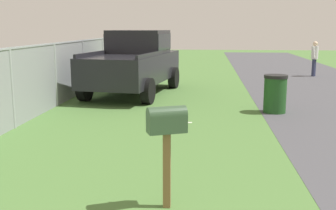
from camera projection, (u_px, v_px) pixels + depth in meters
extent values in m
cube|color=brown|center=(167.00, 170.00, 5.00)|extent=(0.09, 0.09, 0.95)
cube|color=#334C33|center=(167.00, 124.00, 4.89)|extent=(0.37, 0.51, 0.22)
cylinder|color=#334C33|center=(167.00, 115.00, 4.87)|extent=(0.37, 0.51, 0.20)
cube|color=red|center=(168.00, 116.00, 4.99)|extent=(0.02, 0.04, 0.18)
cube|color=black|center=(133.00, 68.00, 13.50)|extent=(5.18, 2.69, 0.90)
cube|color=black|center=(138.00, 42.00, 13.91)|extent=(1.93, 2.05, 0.76)
cube|color=black|center=(138.00, 42.00, 13.91)|extent=(1.89, 2.08, 0.53)
cube|color=black|center=(94.00, 54.00, 12.59)|extent=(2.55, 0.46, 0.12)
cube|color=black|center=(150.00, 55.00, 12.16)|extent=(2.55, 0.46, 0.12)
cylinder|color=black|center=(123.00, 76.00, 15.39)|extent=(0.79, 0.37, 0.76)
cylinder|color=black|center=(174.00, 78.00, 14.92)|extent=(0.79, 0.37, 0.76)
cylinder|color=black|center=(85.00, 89.00, 12.28)|extent=(0.79, 0.37, 0.76)
cylinder|color=black|center=(148.00, 91.00, 11.81)|extent=(0.79, 0.37, 0.76)
cylinder|color=#1E4C1E|center=(275.00, 95.00, 10.61)|extent=(0.57, 0.57, 0.91)
cylinder|color=black|center=(276.00, 76.00, 10.51)|extent=(0.60, 0.60, 0.08)
cylinder|color=#2D3351|center=(314.00, 68.00, 18.50)|extent=(0.14, 0.14, 0.78)
cylinder|color=#2D3351|center=(313.00, 68.00, 18.39)|extent=(0.14, 0.14, 0.78)
cylinder|color=silver|center=(315.00, 53.00, 18.32)|extent=(0.30, 0.30, 0.58)
sphere|color=beige|center=(315.00, 44.00, 18.25)|extent=(0.21, 0.21, 0.21)
cylinder|color=silver|center=(316.00, 52.00, 18.47)|extent=(0.09, 0.17, 0.53)
cylinder|color=silver|center=(313.00, 52.00, 18.16)|extent=(0.09, 0.17, 0.53)
cylinder|color=#9EA3A8|center=(12.00, 88.00, 8.88)|extent=(0.07, 0.07, 1.78)
cylinder|color=#9EA3A8|center=(56.00, 75.00, 11.41)|extent=(0.07, 0.07, 1.78)
cylinder|color=#9EA3A8|center=(83.00, 66.00, 13.95)|extent=(0.07, 0.07, 1.78)
cylinder|color=#9EA3A8|center=(103.00, 60.00, 16.48)|extent=(0.07, 0.07, 1.78)
cylinder|color=#9EA3A8|center=(117.00, 56.00, 19.01)|extent=(0.07, 0.07, 1.78)
cube|color=#9EA3A8|center=(34.00, 46.00, 9.98)|extent=(18.14, 0.04, 0.04)
cube|color=gray|center=(36.00, 81.00, 10.15)|extent=(18.14, 0.01, 1.78)
cube|color=silver|center=(189.00, 122.00, 9.56)|extent=(0.09, 0.13, 0.01)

